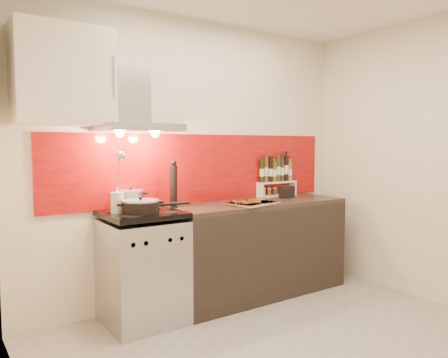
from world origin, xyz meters
TOP-DOWN VIEW (x-y plane):
  - floor at (0.00, 0.00)m, footprint 3.40×3.40m
  - back_wall at (0.00, 1.40)m, footprint 3.40×0.02m
  - left_wall at (-1.70, 0.00)m, footprint 0.02×2.80m
  - right_wall at (1.70, 0.00)m, footprint 0.02×2.80m
  - backsplash at (0.05, 1.39)m, footprint 3.00×0.02m
  - range_stove at (-0.70, 1.10)m, footprint 0.60×0.60m
  - counter at (0.50, 1.10)m, footprint 1.80×0.60m
  - range_hood at (-0.70, 1.24)m, footprint 0.62×0.50m
  - upper_cabinet at (-1.25, 1.22)m, footprint 0.70×0.35m
  - stock_pot at (-0.71, 1.29)m, footprint 0.21×0.21m
  - saute_pan at (-0.73, 1.03)m, footprint 0.57×0.29m
  - utensil_jar at (-0.88, 1.13)m, footprint 0.10×0.15m
  - pepper_mill at (-0.35, 1.21)m, footprint 0.06×0.06m
  - step_shelf at (0.93, 1.34)m, footprint 0.48×0.13m
  - caddy_box at (0.91, 1.15)m, footprint 0.17×0.11m
  - baking_tray at (0.32, 0.97)m, footprint 0.51×0.43m

SIDE VIEW (x-z plane):
  - floor at x=0.00m, z-range 0.00..0.00m
  - range_stove at x=-0.70m, z-range -0.01..0.90m
  - counter at x=0.50m, z-range 0.00..0.90m
  - baking_tray at x=0.32m, z-range 0.90..0.93m
  - caddy_box at x=0.91m, z-range 0.89..1.03m
  - saute_pan at x=-0.73m, z-range 0.89..1.03m
  - stock_pot at x=-0.71m, z-range 0.90..1.08m
  - utensil_jar at x=-0.88m, z-range 0.80..1.29m
  - step_shelf at x=0.93m, z-range 0.88..1.31m
  - pepper_mill at x=-0.35m, z-range 0.89..1.31m
  - backsplash at x=0.05m, z-range 0.90..1.54m
  - back_wall at x=0.00m, z-range 0.00..2.60m
  - left_wall at x=-1.70m, z-range 0.00..2.60m
  - right_wall at x=1.70m, z-range 0.00..2.60m
  - range_hood at x=-0.70m, z-range 1.44..2.05m
  - upper_cabinet at x=-1.25m, z-range 1.59..2.31m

